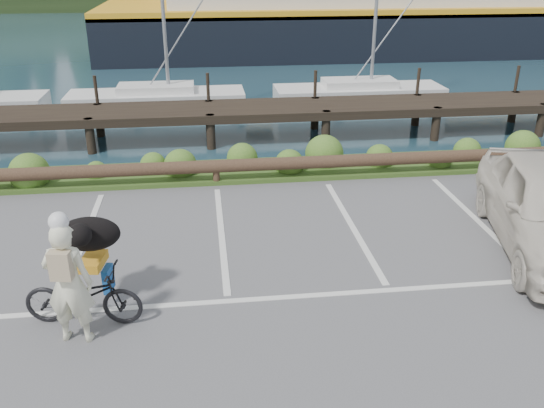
% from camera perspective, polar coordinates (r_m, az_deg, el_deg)
% --- Properties ---
extents(ground, '(72.00, 72.00, 0.00)m').
position_cam_1_polar(ground, '(9.48, -4.51, -8.28)').
color(ground, '#535355').
extents(vegetation_strip, '(34.00, 1.60, 0.10)m').
position_cam_1_polar(vegetation_strip, '(14.24, -5.61, 3.17)').
color(vegetation_strip, '#3D5B21').
rests_on(vegetation_strip, ground).
extents(log_rail, '(32.00, 0.30, 0.60)m').
position_cam_1_polar(log_rail, '(13.60, -5.50, 1.96)').
color(log_rail, '#443021').
rests_on(log_rail, ground).
extents(bicycle, '(1.79, 0.86, 0.90)m').
position_cam_1_polar(bicycle, '(8.85, -18.22, -8.62)').
color(bicycle, black).
rests_on(bicycle, ground).
extents(cyclist, '(0.72, 0.53, 1.81)m').
position_cam_1_polar(cyclist, '(8.30, -19.50, -7.42)').
color(cyclist, '#EBEBC7').
rests_on(cyclist, ground).
extents(dog, '(0.59, 0.98, 0.53)m').
position_cam_1_polar(dog, '(8.96, -17.68, -2.86)').
color(dog, black).
rests_on(dog, bicycle).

